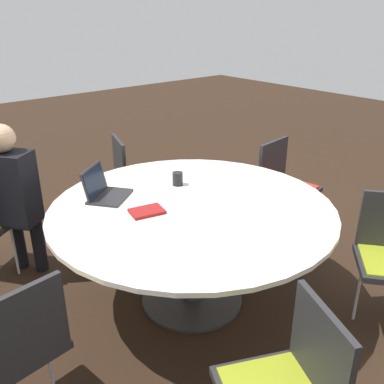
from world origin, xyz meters
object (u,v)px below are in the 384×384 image
Objects in this scene: laptop at (104,190)px; spiral_notebook at (147,211)px; coffee_cup at (178,179)px; person_0 at (12,191)px; chair_2 at (289,383)px; chair_5 at (134,174)px; chair_1 at (14,342)px; chair_4 at (284,181)px.

laptop reaches higher than spiral_notebook.
person_0 is at bearing 51.20° from coffee_cup.
chair_5 is (2.46, -0.85, 0.00)m from chair_2.
chair_5 is 2.26× the size of laptop.
chair_1 is at bearing 64.25° from chair_2.
chair_1 is at bearing -177.68° from laptop.
chair_4 and chair_5 have the same top height.
chair_2 is 2.26× the size of laptop.
coffee_cup is (-0.16, -0.52, -0.00)m from laptop.
chair_1 is at bearing 111.70° from coffee_cup.
chair_4 is 2.26m from person_0.
chair_2 is 1.35m from spiral_notebook.
chair_1 is 1.57m from coffee_cup.
spiral_notebook is at bearing -9.28° from person_0.
coffee_cup is at bearing 14.89° from person_0.
person_0 is 5.13× the size of spiral_notebook.
person_0 is (0.88, 2.08, 0.19)m from chair_4.
coffee_cup is (-0.91, 0.20, 0.27)m from chair_5.
chair_2 is 0.71× the size of person_0.
chair_4 is at bearing -85.54° from spiral_notebook.
chair_5 is 1.17m from person_0.
coffee_cup reaches higher than spiral_notebook.
laptop is (-0.75, 0.72, 0.28)m from chair_5.
chair_4 is at bearing -95.69° from coffee_cup.
person_0 reaches higher than laptop.
chair_2 is 2.29m from chair_4.
chair_5 is 3.66× the size of spiral_notebook.
person_0 reaches higher than chair_4.
chair_4 is 3.66× the size of spiral_notebook.
laptop is (-0.60, -0.43, 0.09)m from person_0.
chair_2 is 2.34m from person_0.
spiral_notebook is (-1.00, -0.51, 0.04)m from person_0.
chair_1 is at bearing -56.45° from person_0.
chair_1 and chair_5 have the same top height.
chair_2 is at bearing 157.14° from coffee_cup.
chair_2 and chair_5 have the same top height.
person_0 is at bearing 27.03° from spiral_notebook.
chair_1 is 1.08m from spiral_notebook.
chair_4 is 1.17m from coffee_cup.
person_0 is 3.16× the size of laptop.
spiral_notebook is (-1.15, 0.64, 0.23)m from chair_5.
laptop is 1.62× the size of spiral_notebook.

